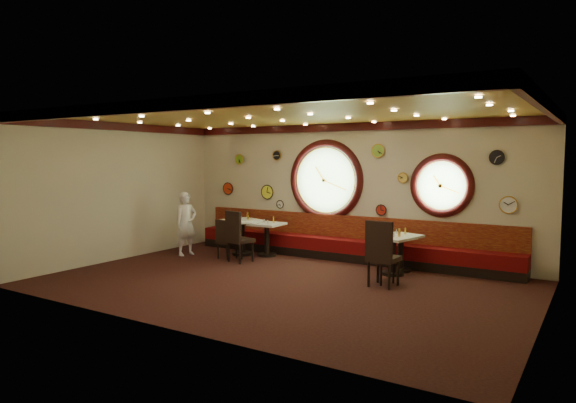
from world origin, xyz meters
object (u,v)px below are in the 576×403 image
at_px(waiter, 186,224).
at_px(condiment_d_pepper, 394,235).
at_px(condiment_c_salt, 396,231).
at_px(chair_d, 381,249).
at_px(condiment_d_bottle, 399,233).
at_px(condiment_c_bottle, 405,231).
at_px(condiment_c_pepper, 399,233).
at_px(condiment_b_bottle, 274,219).
at_px(table_a, 242,233).
at_px(table_b, 267,235).
at_px(condiment_d_salt, 387,233).
at_px(table_c, 401,248).
at_px(condiment_b_pepper, 268,222).
at_px(chair_b, 237,233).
at_px(condiment_a_bottle, 248,216).
at_px(chair_c, 378,253).
at_px(chair_a, 225,237).
at_px(condiment_a_salt, 238,217).
at_px(condiment_a_pepper, 241,218).
at_px(condiment_b_salt, 264,221).
at_px(table_d, 393,251).

bearing_deg(waiter, condiment_d_pepper, -68.76).
bearing_deg(condiment_c_salt, chair_d, -79.64).
xyz_separation_m(condiment_c_salt, condiment_d_bottle, (0.22, -0.44, 0.05)).
bearing_deg(condiment_c_bottle, condiment_c_salt, -177.75).
relative_size(condiment_c_pepper, condiment_b_bottle, 0.64).
height_order(condiment_d_pepper, condiment_d_bottle, condiment_d_bottle).
height_order(table_a, condiment_c_pepper, condiment_c_pepper).
height_order(table_b, condiment_d_salt, condiment_d_salt).
distance_m(table_c, condiment_b_pepper, 3.31).
xyz_separation_m(table_a, table_c, (3.96, 0.29, -0.06)).
bearing_deg(chair_b, condiment_b_bottle, 89.97).
relative_size(chair_d, condiment_a_bottle, 4.37).
bearing_deg(condiment_d_salt, table_a, 178.66).
bearing_deg(condiment_d_pepper, condiment_c_salt, 105.11).
height_order(condiment_d_salt, condiment_c_pepper, condiment_d_salt).
height_order(condiment_c_salt, condiment_b_bottle, condiment_b_bottle).
xyz_separation_m(chair_c, condiment_c_salt, (-0.12, 1.34, 0.25)).
bearing_deg(condiment_d_pepper, table_b, 173.81).
height_order(chair_a, condiment_c_pepper, chair_a).
bearing_deg(condiment_c_salt, table_a, -174.37).
distance_m(condiment_d_salt, condiment_c_bottle, 0.52).
distance_m(chair_a, condiment_a_salt, 0.79).
distance_m(condiment_b_bottle, waiter, 2.15).
bearing_deg(condiment_b_pepper, condiment_c_bottle, 4.21).
distance_m(table_c, condiment_d_pepper, 0.57).
bearing_deg(condiment_c_salt, chair_c, -84.70).
relative_size(chair_a, condiment_c_pepper, 5.68).
relative_size(condiment_a_pepper, condiment_b_pepper, 0.99).
xyz_separation_m(chair_b, condiment_d_pepper, (3.51, 0.64, 0.16)).
distance_m(table_c, chair_a, 4.10).
xyz_separation_m(chair_a, condiment_d_bottle, (4.08, 0.57, 0.34)).
bearing_deg(condiment_d_salt, chair_c, -80.13).
height_order(table_b, chair_d, chair_d).
distance_m(table_a, condiment_b_pepper, 0.75).
xyz_separation_m(chair_d, condiment_a_pepper, (-4.10, 1.17, 0.21)).
xyz_separation_m(chair_c, condiment_b_bottle, (-3.23, 1.29, 0.31)).
height_order(table_b, condiment_b_pepper, condiment_b_pepper).
height_order(table_a, condiment_b_salt, condiment_b_salt).
distance_m(condiment_c_pepper, waiter, 5.17).
height_order(condiment_b_salt, condiment_b_pepper, same).
relative_size(table_b, waiter, 0.52).
xyz_separation_m(table_a, condiment_c_bottle, (4.02, 0.38, 0.30)).
xyz_separation_m(condiment_d_pepper, waiter, (-5.12, -0.58, -0.06)).
height_order(condiment_a_salt, condiment_b_salt, condiment_a_salt).
distance_m(table_d, condiment_d_salt, 0.37).
distance_m(chair_b, condiment_c_bottle, 3.75).
xyz_separation_m(table_d, condiment_d_bottle, (0.11, 0.05, 0.38)).
height_order(condiment_a_bottle, condiment_d_bottle, condiment_a_bottle).
distance_m(condiment_b_salt, condiment_c_bottle, 3.51).
bearing_deg(chair_c, condiment_a_salt, -170.80).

